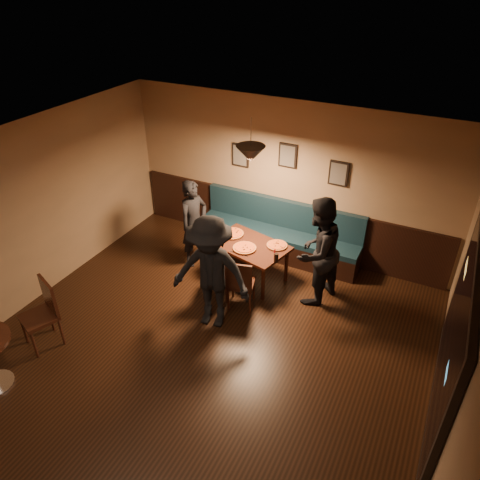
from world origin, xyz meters
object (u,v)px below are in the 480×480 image
(booth_bench, at_px, (278,231))
(dining_table, at_px, (249,261))
(diner_front, at_px, (211,274))
(tabasco_bottle, at_px, (275,251))
(diner_left, at_px, (194,223))
(chair_near_left, at_px, (217,270))
(diner_right, at_px, (317,252))
(soda_glass, at_px, (276,258))
(cafe_chair_far, at_px, (38,316))
(chair_near_right, at_px, (241,282))

(booth_bench, bearing_deg, dining_table, -100.33)
(diner_front, xyz_separation_m, tabasco_bottle, (0.49, 1.19, -0.18))
(dining_table, distance_m, diner_left, 1.16)
(chair_near_left, bearing_deg, tabasco_bottle, 22.56)
(dining_table, height_order, diner_right, diner_right)
(chair_near_left, xyz_separation_m, soda_glass, (0.84, 0.38, 0.26))
(tabasco_bottle, bearing_deg, cafe_chair_far, -132.09)
(chair_near_left, distance_m, diner_left, 1.09)
(diner_right, xyz_separation_m, cafe_chair_far, (-3.08, -2.69, -0.39))
(diner_left, bearing_deg, tabasco_bottle, -77.88)
(dining_table, height_order, cafe_chair_far, cafe_chair_far)
(diner_front, height_order, tabasco_bottle, diner_front)
(chair_near_right, bearing_deg, tabasco_bottle, 51.41)
(chair_near_left, relative_size, soda_glass, 6.41)
(dining_table, relative_size, cafe_chair_far, 1.23)
(diner_left, xyz_separation_m, cafe_chair_far, (-0.85, -2.74, -0.29))
(chair_near_left, bearing_deg, diner_left, 125.81)
(cafe_chair_far, bearing_deg, chair_near_left, -106.72)
(diner_front, bearing_deg, cafe_chair_far, -150.82)
(tabasco_bottle, bearing_deg, booth_bench, 108.97)
(dining_table, relative_size, diner_front, 0.69)
(diner_right, distance_m, tabasco_bottle, 0.70)
(diner_front, relative_size, cafe_chair_far, 1.78)
(booth_bench, height_order, dining_table, booth_bench)
(booth_bench, distance_m, dining_table, 0.90)
(chair_near_left, height_order, diner_right, diner_right)
(diner_front, relative_size, tabasco_bottle, 16.94)
(chair_near_right, height_order, diner_front, diner_front)
(diner_left, relative_size, cafe_chair_far, 1.57)
(diner_left, bearing_deg, diner_right, -76.26)
(diner_left, bearing_deg, chair_near_left, -113.71)
(chair_near_right, bearing_deg, dining_table, 90.82)
(booth_bench, xyz_separation_m, diner_right, (1.01, -0.92, 0.40))
(booth_bench, distance_m, chair_near_left, 1.58)
(dining_table, distance_m, chair_near_right, 0.76)
(diner_right, distance_m, diner_front, 1.69)
(dining_table, height_order, soda_glass, soda_glass)
(diner_front, bearing_deg, tabasco_bottle, 59.42)
(diner_left, bearing_deg, chair_near_right, -104.53)
(chair_near_left, bearing_deg, booth_bench, 59.45)
(soda_glass, distance_m, cafe_chair_far, 3.53)
(chair_near_right, height_order, diner_left, diner_left)
(chair_near_right, xyz_separation_m, soda_glass, (0.38, 0.45, 0.29))
(soda_glass, relative_size, cafe_chair_far, 0.15)
(booth_bench, xyz_separation_m, chair_near_left, (-0.41, -1.52, -0.01))
(booth_bench, height_order, soda_glass, booth_bench)
(diner_left, height_order, soda_glass, diner_left)
(soda_glass, relative_size, tabasco_bottle, 1.43)
(chair_near_left, relative_size, diner_front, 0.54)
(soda_glass, bearing_deg, diner_right, 20.91)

